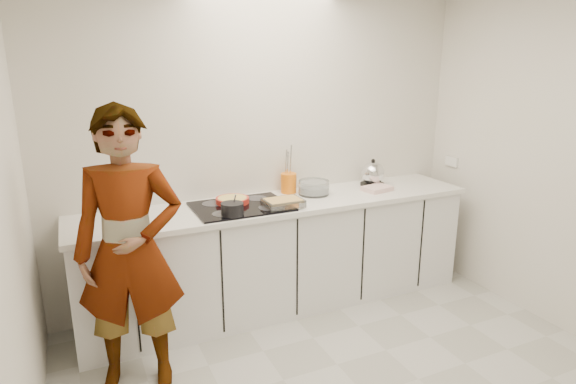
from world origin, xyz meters
name	(u,v)px	position (x,y,z in m)	size (l,w,h in m)	color
wall_back	(266,147)	(0.00, 1.60, 1.30)	(3.60, 0.00, 2.60)	silver
base_cabinets	(282,256)	(0.00, 1.28, 0.43)	(3.20, 0.58, 0.87)	white
countertop	(282,204)	(0.00, 1.28, 0.89)	(3.24, 0.64, 0.04)	white
hob	(241,206)	(-0.35, 1.26, 0.92)	(0.72, 0.54, 0.01)	black
tart_dish	(232,200)	(-0.39, 1.36, 0.95)	(0.29, 0.29, 0.04)	#B3251B
saucepan	(232,209)	(-0.48, 1.07, 0.97)	(0.17, 0.17, 0.16)	black
baking_dish	(283,202)	(-0.06, 1.11, 0.96)	(0.29, 0.22, 0.06)	silver
mixing_bowl	(314,188)	(0.33, 1.35, 0.96)	(0.30, 0.30, 0.12)	silver
tea_towel	(377,189)	(0.88, 1.23, 0.93)	(0.24, 0.17, 0.04)	white
kettle	(373,174)	(0.94, 1.40, 1.01)	(0.27, 0.27, 0.24)	black
utensil_crock	(289,183)	(0.16, 1.50, 0.99)	(0.13, 0.13, 0.17)	orange
cook	(130,252)	(-1.23, 0.76, 0.89)	(0.65, 0.42, 1.77)	white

